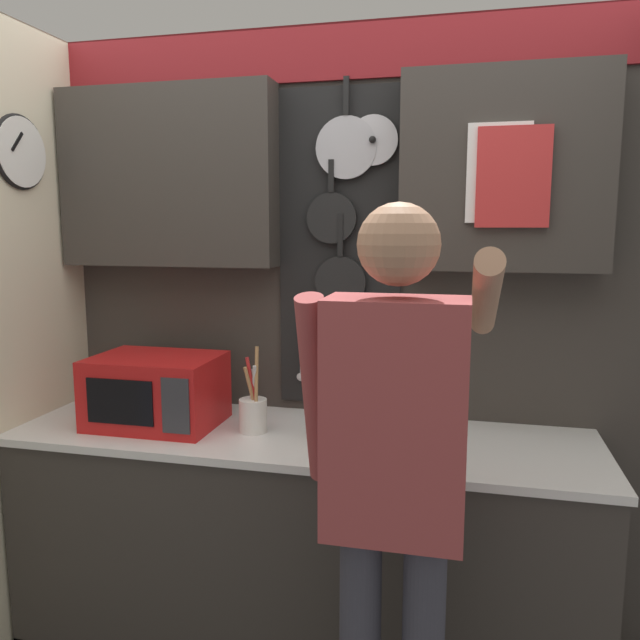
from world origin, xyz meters
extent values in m
cube|color=#38332D|center=(0.00, 0.00, 0.45)|extent=(2.21, 0.63, 0.89)
cube|color=white|center=(0.00, 0.00, 0.91)|extent=(2.24, 0.66, 0.03)
cube|color=#38332D|center=(0.00, 0.33, 1.25)|extent=(2.81, 0.04, 2.51)
cube|color=maroon|center=(0.00, 0.30, 2.40)|extent=(2.77, 0.02, 0.22)
cube|color=#38332D|center=(-0.64, 0.23, 1.92)|extent=(0.94, 0.16, 0.74)
cube|color=#38332D|center=(0.72, 0.23, 1.92)|extent=(0.76, 0.16, 0.74)
cube|color=black|center=(0.09, 0.30, 1.62)|extent=(0.51, 0.01, 1.30)
cylinder|color=#B7B7BC|center=(0.12, 0.28, 2.02)|extent=(0.25, 0.02, 0.25)
cube|color=black|center=(0.12, 0.27, 2.22)|extent=(0.02, 0.02, 0.15)
cylinder|color=black|center=(0.06, 0.28, 1.75)|extent=(0.21, 0.02, 0.21)
cube|color=black|center=(0.06, 0.27, 1.91)|extent=(0.02, 0.02, 0.13)
cylinder|color=black|center=(0.10, 0.28, 1.49)|extent=(0.21, 0.02, 0.21)
cube|color=black|center=(0.10, 0.27, 1.68)|extent=(0.02, 0.02, 0.17)
cylinder|color=silver|center=(0.23, 0.28, 2.05)|extent=(0.20, 0.01, 0.20)
sphere|color=black|center=(0.23, 0.26, 2.05)|extent=(0.03, 0.03, 0.03)
cylinder|color=silver|center=(-0.07, 0.28, 1.20)|extent=(0.01, 0.01, 0.23)
ellipsoid|color=silver|center=(-0.07, 0.28, 1.08)|extent=(0.04, 0.01, 0.04)
cylinder|color=silver|center=(0.01, 0.28, 1.23)|extent=(0.01, 0.01, 0.17)
ellipsoid|color=silver|center=(0.01, 0.28, 1.13)|extent=(0.05, 0.01, 0.05)
cylinder|color=red|center=(0.09, 0.28, 1.22)|extent=(0.01, 0.01, 0.20)
ellipsoid|color=red|center=(0.09, 0.28, 1.10)|extent=(0.06, 0.01, 0.05)
cylinder|color=silver|center=(0.17, 0.28, 1.23)|extent=(0.01, 0.01, 0.18)
ellipsoid|color=silver|center=(0.17, 0.28, 1.12)|extent=(0.05, 0.01, 0.05)
cylinder|color=silver|center=(0.25, 0.28, 1.21)|extent=(0.01, 0.01, 0.21)
ellipsoid|color=silver|center=(0.25, 0.28, 1.09)|extent=(0.06, 0.01, 0.05)
cube|color=white|center=(0.70, 0.14, 1.90)|extent=(0.22, 0.02, 0.35)
cube|color=red|center=(0.75, 0.13, 1.89)|extent=(0.26, 0.02, 0.35)
cylinder|color=white|center=(-1.11, -0.07, 2.00)|extent=(0.02, 0.27, 0.27)
torus|color=black|center=(-1.11, -0.07, 2.00)|extent=(0.02, 0.29, 0.29)
cube|color=black|center=(-1.10, -0.10, 2.04)|extent=(0.01, 0.07, 0.08)
cube|color=red|center=(-0.59, -0.03, 1.06)|extent=(0.49, 0.36, 0.28)
cube|color=black|center=(-0.64, -0.21, 1.06)|extent=(0.27, 0.01, 0.17)
cube|color=#333338|center=(-0.42, -0.21, 1.06)|extent=(0.11, 0.01, 0.21)
cube|color=brown|center=(0.17, -0.03, 1.02)|extent=(0.13, 0.16, 0.19)
cylinder|color=black|center=(0.13, -0.06, 1.15)|extent=(0.02, 0.03, 0.06)
cylinder|color=black|center=(0.14, -0.06, 1.15)|extent=(0.02, 0.03, 0.07)
cylinder|color=black|center=(0.16, -0.06, 1.14)|extent=(0.02, 0.03, 0.05)
cylinder|color=black|center=(0.17, -0.06, 1.15)|extent=(0.02, 0.03, 0.08)
cylinder|color=black|center=(0.19, -0.06, 1.15)|extent=(0.02, 0.03, 0.07)
cylinder|color=black|center=(0.20, -0.06, 1.16)|extent=(0.02, 0.03, 0.08)
cylinder|color=white|center=(-0.18, -0.03, 0.99)|extent=(0.11, 0.11, 0.13)
cylinder|color=silver|center=(-0.19, -0.01, 1.07)|extent=(0.02, 0.03, 0.19)
cylinder|color=red|center=(-0.18, -0.03, 1.10)|extent=(0.06, 0.03, 0.24)
cylinder|color=tan|center=(-0.19, -0.03, 1.08)|extent=(0.05, 0.04, 0.21)
cylinder|color=tan|center=(-0.17, -0.03, 1.12)|extent=(0.02, 0.07, 0.28)
cylinder|color=silver|center=(-0.18, -0.02, 1.08)|extent=(0.04, 0.05, 0.21)
cube|color=#993D3D|center=(0.43, -0.61, 1.20)|extent=(0.38, 0.22, 0.66)
sphere|color=#A87A5B|center=(0.43, -0.61, 1.67)|extent=(0.22, 0.22, 0.22)
cylinder|color=#993D3D|center=(0.20, -0.56, 1.25)|extent=(0.08, 0.25, 0.58)
cylinder|color=#A87A5B|center=(0.66, -0.34, 1.51)|extent=(0.08, 0.56, 0.31)
camera|label=1|loc=(0.61, -2.23, 1.72)|focal=35.00mm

